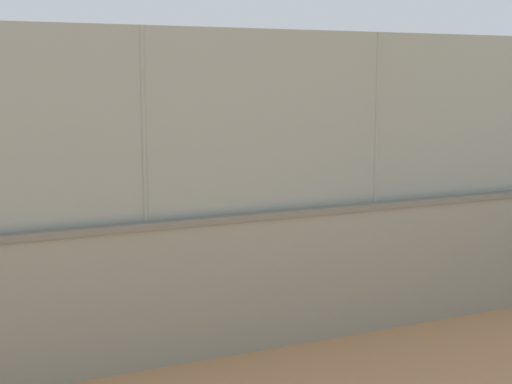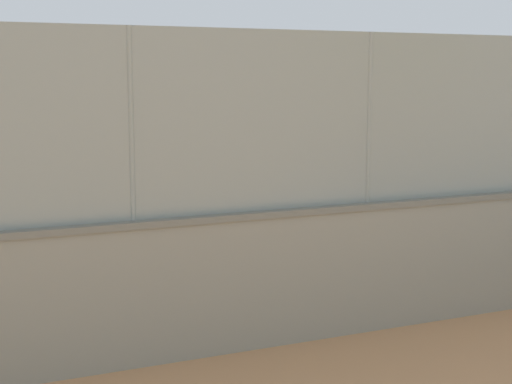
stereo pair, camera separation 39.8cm
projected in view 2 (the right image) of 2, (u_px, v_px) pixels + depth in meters
name	position (u px, v px, depth m)	size (l,w,h in m)	color
ground_plane	(152.00, 197.00, 21.72)	(260.00, 260.00, 0.00)	tan
perimeter_wall	(258.00, 278.00, 9.62)	(29.41, 0.67, 1.76)	gray
fence_panel_on_wall	(258.00, 121.00, 9.32)	(28.88, 0.36, 2.24)	gray
player_at_service_line	(134.00, 174.00, 18.76)	(0.73, 1.10, 1.73)	navy
player_baseline_waiting	(395.00, 209.00, 14.05)	(1.12, 0.83, 1.66)	navy
sports_ball	(141.00, 219.00, 17.97)	(0.15, 0.15, 0.15)	orange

